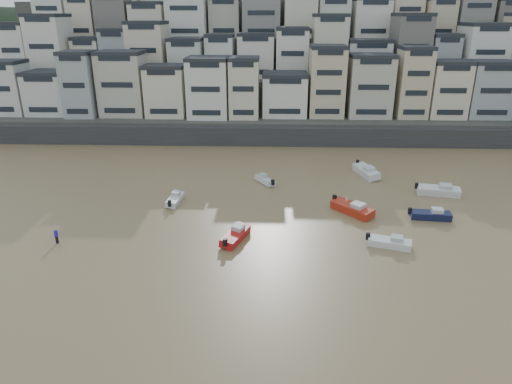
{
  "coord_description": "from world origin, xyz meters",
  "views": [
    {
      "loc": [
        8.96,
        -19.38,
        23.47
      ],
      "look_at": [
        7.2,
        30.0,
        4.0
      ],
      "focal_mm": 32.0,
      "sensor_mm": 36.0,
      "label": 1
    }
  ],
  "objects_px": {
    "boat_c": "(235,234)",
    "person_pink": "(347,203)",
    "boat_i": "(366,170)",
    "boat_b": "(390,241)",
    "boat_h": "(265,179)",
    "boat_g": "(439,189)",
    "person_blue": "(56,236)",
    "boat_d": "(431,213)",
    "boat_f": "(175,198)",
    "boat_e": "(352,207)"
  },
  "relations": [
    {
      "from": "boat_c",
      "to": "boat_d",
      "type": "distance_m",
      "value": 24.23
    },
    {
      "from": "person_pink",
      "to": "boat_g",
      "type": "bearing_deg",
      "value": 21.78
    },
    {
      "from": "boat_h",
      "to": "person_pink",
      "type": "distance_m",
      "value": 14.07
    },
    {
      "from": "boat_h",
      "to": "boat_c",
      "type": "bearing_deg",
      "value": 138.38
    },
    {
      "from": "boat_h",
      "to": "person_pink",
      "type": "height_order",
      "value": "person_pink"
    },
    {
      "from": "boat_e",
      "to": "boat_d",
      "type": "relative_size",
      "value": 1.2
    },
    {
      "from": "boat_e",
      "to": "boat_i",
      "type": "bearing_deg",
      "value": 121.74
    },
    {
      "from": "boat_d",
      "to": "boat_f",
      "type": "bearing_deg",
      "value": 178.49
    },
    {
      "from": "boat_f",
      "to": "boat_b",
      "type": "relative_size",
      "value": 0.96
    },
    {
      "from": "boat_i",
      "to": "boat_f",
      "type": "xyz_separation_m",
      "value": [
        -27.32,
        -11.79,
        -0.24
      ]
    },
    {
      "from": "boat_g",
      "to": "boat_d",
      "type": "bearing_deg",
      "value": -102.57
    },
    {
      "from": "person_blue",
      "to": "boat_d",
      "type": "bearing_deg",
      "value": 10.35
    },
    {
      "from": "boat_d",
      "to": "person_pink",
      "type": "bearing_deg",
      "value": 170.77
    },
    {
      "from": "boat_f",
      "to": "boat_e",
      "type": "height_order",
      "value": "boat_e"
    },
    {
      "from": "boat_c",
      "to": "boat_i",
      "type": "height_order",
      "value": "boat_i"
    },
    {
      "from": "boat_c",
      "to": "boat_g",
      "type": "height_order",
      "value": "boat_g"
    },
    {
      "from": "boat_f",
      "to": "boat_b",
      "type": "bearing_deg",
      "value": -108.5
    },
    {
      "from": "boat_g",
      "to": "boat_e",
      "type": "distance_m",
      "value": 14.44
    },
    {
      "from": "boat_c",
      "to": "boat_d",
      "type": "xyz_separation_m",
      "value": [
        23.34,
        6.49,
        -0.04
      ]
    },
    {
      "from": "person_blue",
      "to": "boat_g",
      "type": "bearing_deg",
      "value": 18.73
    },
    {
      "from": "boat_d",
      "to": "boat_e",
      "type": "bearing_deg",
      "value": 177.41
    },
    {
      "from": "boat_i",
      "to": "boat_b",
      "type": "distance_m",
      "value": 23.18
    },
    {
      "from": "person_pink",
      "to": "boat_d",
      "type": "bearing_deg",
      "value": -14.64
    },
    {
      "from": "boat_g",
      "to": "boat_b",
      "type": "bearing_deg",
      "value": -112.05
    },
    {
      "from": "boat_f",
      "to": "person_pink",
      "type": "height_order",
      "value": "person_pink"
    },
    {
      "from": "boat_e",
      "to": "boat_h",
      "type": "bearing_deg",
      "value": -174.71
    },
    {
      "from": "boat_c",
      "to": "person_pink",
      "type": "xyz_separation_m",
      "value": [
        13.55,
        9.05,
        0.12
      ]
    },
    {
      "from": "boat_i",
      "to": "boat_g",
      "type": "height_order",
      "value": "boat_i"
    },
    {
      "from": "boat_i",
      "to": "boat_b",
      "type": "xyz_separation_m",
      "value": [
        -1.8,
        -23.1,
        -0.22
      ]
    },
    {
      "from": "boat_c",
      "to": "person_pink",
      "type": "distance_m",
      "value": 16.29
    },
    {
      "from": "boat_e",
      "to": "person_pink",
      "type": "relative_size",
      "value": 3.61
    },
    {
      "from": "person_pink",
      "to": "boat_i",
      "type": "bearing_deg",
      "value": 69.43
    },
    {
      "from": "boat_d",
      "to": "person_blue",
      "type": "bearing_deg",
      "value": -164.23
    },
    {
      "from": "boat_h",
      "to": "boat_f",
      "type": "bearing_deg",
      "value": 91.45
    },
    {
      "from": "boat_c",
      "to": "boat_g",
      "type": "distance_m",
      "value": 30.51
    },
    {
      "from": "boat_h",
      "to": "boat_g",
      "type": "relative_size",
      "value": 0.71
    },
    {
      "from": "boat_c",
      "to": "boat_f",
      "type": "bearing_deg",
      "value": 60.49
    },
    {
      "from": "boat_c",
      "to": "boat_f",
      "type": "height_order",
      "value": "boat_c"
    },
    {
      "from": "boat_h",
      "to": "person_blue",
      "type": "distance_m",
      "value": 29.82
    },
    {
      "from": "boat_e",
      "to": "boat_f",
      "type": "bearing_deg",
      "value": -137.65
    },
    {
      "from": "boat_i",
      "to": "person_pink",
      "type": "distance_m",
      "value": 14.03
    },
    {
      "from": "boat_i",
      "to": "person_blue",
      "type": "relative_size",
      "value": 3.73
    },
    {
      "from": "boat_d",
      "to": "person_pink",
      "type": "distance_m",
      "value": 10.12
    },
    {
      "from": "boat_d",
      "to": "person_pink",
      "type": "height_order",
      "value": "person_pink"
    },
    {
      "from": "boat_h",
      "to": "boat_e",
      "type": "distance_m",
      "value": 15.29
    },
    {
      "from": "boat_g",
      "to": "person_blue",
      "type": "relative_size",
      "value": 3.55
    },
    {
      "from": "boat_g",
      "to": "person_pink",
      "type": "relative_size",
      "value": 3.55
    },
    {
      "from": "person_blue",
      "to": "boat_e",
      "type": "bearing_deg",
      "value": 15.23
    },
    {
      "from": "person_pink",
      "to": "boat_c",
      "type": "bearing_deg",
      "value": -146.26
    },
    {
      "from": "boat_g",
      "to": "boat_d",
      "type": "xyz_separation_m",
      "value": [
        -3.56,
        -7.9,
        -0.13
      ]
    }
  ]
}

